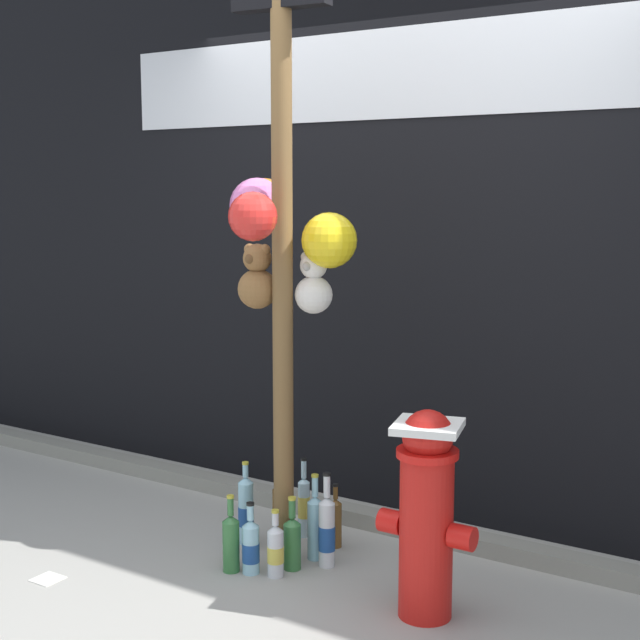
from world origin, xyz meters
TOP-DOWN VIEW (x-y plane):
  - ground_plane at (0.00, 0.00)m, footprint 14.00×14.00m
  - building_wall at (0.00, 1.34)m, footprint 10.00×0.21m
  - curb_strip at (0.00, 0.94)m, footprint 8.00×0.12m
  - memorial_post at (-0.15, 0.40)m, footprint 0.61×0.54m
  - fire_hydrant at (0.65, 0.23)m, footprint 0.40×0.31m
  - bottle_0 at (-0.22, 0.46)m, footprint 0.07×0.07m
  - bottle_1 at (-0.02, 0.46)m, footprint 0.07×0.07m
  - bottle_2 at (-0.01, 0.63)m, footprint 0.06×0.06m
  - bottle_3 at (-0.17, 0.18)m, footprint 0.08×0.08m
  - bottle_4 at (-0.06, 0.21)m, footprint 0.07×0.07m
  - bottle_5 at (-0.39, 0.44)m, footprint 0.07×0.07m
  - bottle_6 at (-0.21, 0.66)m, footprint 0.06×0.06m
  - bottle_7 at (-0.04, 0.32)m, footprint 0.08×0.08m
  - bottle_8 at (0.07, 0.42)m, footprint 0.07×0.07m
  - bottle_9 at (-0.25, 0.15)m, footprint 0.07×0.07m
  - litter_0 at (-0.86, -0.35)m, footprint 0.12×0.12m

SIDE VIEW (x-z plane):
  - ground_plane at x=0.00m, z-range 0.00..0.00m
  - litter_0 at x=-0.86m, z-range 0.00..0.01m
  - curb_strip at x=0.00m, z-range 0.00..0.08m
  - bottle_4 at x=-0.06m, z-range -0.03..0.27m
  - bottle_3 at x=-0.17m, z-range -0.04..0.28m
  - bottle_2 at x=-0.01m, z-range -0.03..0.28m
  - bottle_7 at x=-0.04m, z-range -0.04..0.29m
  - bottle_9 at x=-0.25m, z-range -0.04..0.31m
  - bottle_6 at x=-0.21m, z-range -0.04..0.35m
  - bottle_1 at x=-0.02m, z-range -0.04..0.36m
  - bottle_5 at x=-0.39m, z-range -0.04..0.36m
  - bottle_8 at x=0.07m, z-range -0.05..0.38m
  - bottle_0 at x=-0.22m, z-range -0.03..0.36m
  - fire_hydrant at x=0.65m, z-range 0.02..0.85m
  - memorial_post at x=-0.15m, z-range 0.21..2.98m
  - building_wall at x=0.00m, z-range 0.00..3.96m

